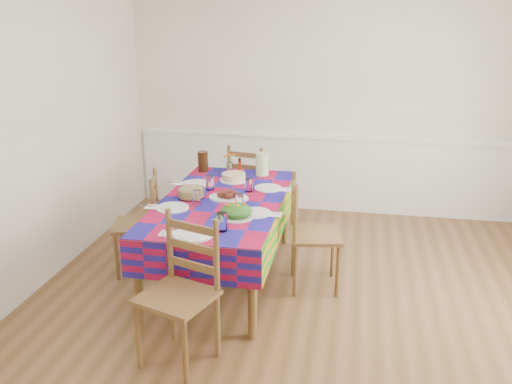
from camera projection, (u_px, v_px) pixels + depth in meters
room at (299, 151)px, 3.85m from camera, size 4.58×5.08×2.78m
wainscot at (321, 171)px, 6.44m from camera, size 4.41×0.06×0.92m
dining_table at (223, 208)px, 4.70m from camera, size 1.04×1.93×0.75m
setting_near_head at (203, 230)px, 3.94m from camera, size 0.48×0.32×0.14m
setting_left_near at (181, 204)px, 4.48m from camera, size 0.50×0.30×0.13m
setting_left_far at (200, 183)px, 5.01m from camera, size 0.50×0.30×0.13m
setting_right_near at (250, 208)px, 4.38m from camera, size 0.47×0.27×0.12m
setting_right_far at (262, 187)px, 4.91m from camera, size 0.47×0.27×0.12m
meat_platter at (229, 196)px, 4.68m from camera, size 0.35×0.25×0.07m
salad_platter at (236, 212)px, 4.26m from camera, size 0.28×0.28×0.12m
pasta_bowl at (191, 193)px, 4.71m from camera, size 0.23×0.23×0.08m
cake at (234, 177)px, 5.17m from camera, size 0.27×0.27×0.07m
serving_utensils at (240, 204)px, 4.56m from camera, size 0.13×0.29×0.01m
flower_vase at (229, 165)px, 5.41m from camera, size 0.13×0.11×0.20m
hot_sauce at (240, 165)px, 5.45m from camera, size 0.03×0.03×0.14m
green_pitcher at (262, 164)px, 5.34m from camera, size 0.13×0.13×0.22m
tea_pitcher at (203, 161)px, 5.45m from camera, size 0.10×0.10×0.21m
name_card at (188, 241)px, 3.81m from camera, size 0.07×0.02×0.02m
chair_near at (181, 293)px, 3.62m from camera, size 0.57×0.56×1.03m
chair_far at (250, 187)px, 5.89m from camera, size 0.48×0.47×0.96m
chair_left at (141, 224)px, 4.91m from camera, size 0.49×0.50×0.93m
chair_right at (310, 235)px, 4.61m from camera, size 0.48×0.50×0.99m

